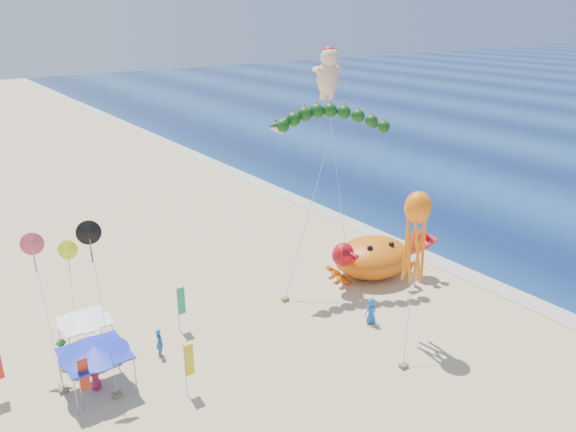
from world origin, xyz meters
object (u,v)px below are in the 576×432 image
object	(u,v)px
cherub_kite	(328,72)
crab_inflatable	(374,256)
canopy_blue	(94,350)
octopus_kite	(416,230)
dragon_kite	(331,123)
canopy_white	(84,318)

from	to	relation	value
cherub_kite	crab_inflatable	bearing A→B (deg)	-105.33
canopy_blue	octopus_kite	bearing A→B (deg)	-18.47
cherub_kite	octopus_kite	xyz separation A→B (m)	(-6.66, -16.80, -7.52)
octopus_kite	dragon_kite	bearing A→B (deg)	82.74
canopy_white	crab_inflatable	bearing A→B (deg)	-6.11
canopy_blue	dragon_kite	bearing A→B (deg)	10.96
dragon_kite	canopy_white	size ratio (longest dim) A/B	4.36
octopus_kite	cherub_kite	bearing A→B (deg)	68.37
dragon_kite	octopus_kite	bearing A→B (deg)	-97.26
dragon_kite	canopy_white	world-z (taller)	dragon_kite
canopy_blue	canopy_white	size ratio (longest dim) A/B	1.24
octopus_kite	canopy_white	bearing A→B (deg)	150.83
cherub_kite	canopy_white	size ratio (longest dim) A/B	5.60
crab_inflatable	cherub_kite	distance (m)	16.28
octopus_kite	canopy_white	world-z (taller)	octopus_kite
crab_inflatable	dragon_kite	xyz separation A→B (m)	(-2.86, 2.33, 10.46)
crab_inflatable	cherub_kite	xyz separation A→B (m)	(2.54, 9.28, 13.14)
canopy_white	dragon_kite	bearing A→B (deg)	-0.01
dragon_kite	canopy_blue	world-z (taller)	dragon_kite
crab_inflatable	canopy_white	world-z (taller)	crab_inflatable
canopy_white	canopy_blue	bearing A→B (deg)	-98.41
dragon_kite	canopy_white	bearing A→B (deg)	179.99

